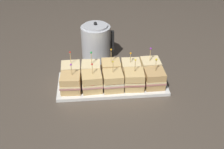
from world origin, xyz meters
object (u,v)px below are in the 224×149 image
Objects in this scene: serving_platter at (112,84)px; sandwich_front_far_right at (154,79)px; sandwich_front_far_left at (71,83)px; sandwich_front_right at (134,80)px; sandwich_front_center at (113,81)px; sandwich_front_left at (92,82)px; sandwich_back_left at (91,71)px; sandwich_back_far_right at (150,68)px; sandwich_back_far_left at (71,72)px; sandwich_back_right at (131,69)px; sandwich_back_center at (111,69)px; kettle_steel at (96,42)px.

serving_platter is 0.23m from sandwich_front_far_right.
sandwich_front_right is (0.33, -0.00, 0.00)m from sandwich_front_far_left.
sandwich_front_left is at bearing 178.57° from sandwich_front_center.
sandwich_front_far_right is at bearing 0.15° from sandwich_front_left.
sandwich_back_far_right is at bearing -0.08° from sandwich_back_left.
sandwich_front_right reaches higher than sandwich_back_far_left.
sandwich_front_left is 0.33m from sandwich_front_far_right.
sandwich_back_far_right reaches higher than sandwich_front_right.
sandwich_front_left reaches higher than serving_platter.
sandwich_back_right is (0.11, 0.11, -0.00)m from sandwich_front_center.
serving_platter is at bearing -153.93° from sandwich_back_right.
sandwich_back_far_right is at bearing 44.95° from sandwich_front_right.
sandwich_front_right is (0.11, -0.06, 0.06)m from serving_platter.
sandwich_back_center is (0.11, 0.11, 0.00)m from sandwich_front_left.
sandwich_back_far_left is 1.00× the size of sandwich_back_left.
sandwich_back_far_right is (0.33, 0.11, 0.00)m from sandwich_front_left.
sandwich_front_center is 0.97× the size of sandwich_front_right.
sandwich_front_left is 0.25m from sandwich_back_right.
sandwich_front_far_left is 0.96× the size of sandwich_front_far_right.
sandwich_front_right is at bearing -0.43° from sandwich_front_far_left.
kettle_steel is (0.04, 0.36, 0.05)m from sandwich_front_left.
sandwich_front_far_left is 0.45m from sandwich_back_far_right.
sandwich_front_far_right is at bearing -13.65° from serving_platter.
sandwich_front_right is 0.69× the size of kettle_steel.
kettle_steel is (-0.18, 0.36, 0.05)m from sandwich_front_right.
sandwich_back_far_left is 1.09× the size of sandwich_back_right.
kettle_steel is at bearing 80.87° from sandwich_back_left.
sandwich_back_right is (0.22, 0.11, -0.00)m from sandwich_front_left.
kettle_steel is at bearing 106.34° from sandwich_back_center.
sandwich_back_center is 0.73× the size of kettle_steel.
sandwich_front_center is 0.16m from sandwich_back_right.
sandwich_back_far_right reaches higher than sandwich_back_far_left.
sandwich_back_center is (-0.22, 0.11, 0.00)m from sandwich_front_far_right.
sandwich_front_right is at bearing 0.64° from sandwich_front_center.
sandwich_back_far_right reaches higher than sandwich_front_far_left.
sandwich_front_far_left is 0.39m from kettle_steel.
sandwich_front_left is at bearing -135.64° from sandwich_back_center.
kettle_steel is (-0.07, 0.36, 0.05)m from sandwich_front_center.
sandwich_front_right is 1.10× the size of sandwich_back_right.
kettle_steel reaches higher than sandwich_back_left.
serving_platter is 0.13m from sandwich_back_right.
sandwich_front_center is 0.25m from sandwich_back_far_left.
sandwich_front_far_right is at bearing 0.94° from sandwich_front_center.
sandwich_front_far_right is at bearing -26.42° from sandwich_back_center.
sandwich_front_center is 0.16m from sandwich_back_left.
sandwich_back_far_left is 0.33m from sandwich_back_right.
sandwich_front_center is at bearing -179.36° from sandwich_front_right.
sandwich_front_right is at bearing -45.58° from sandwich_back_center.
sandwich_front_far_right is (0.11, 0.00, -0.00)m from sandwich_front_right.
sandwich_front_far_left is 0.15m from sandwich_back_left.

